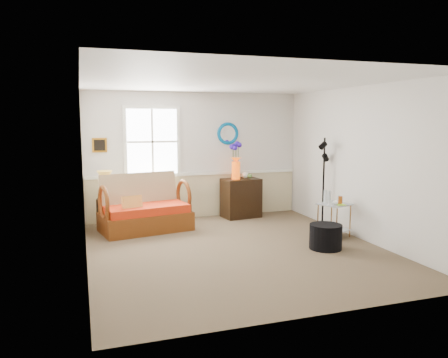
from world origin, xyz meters
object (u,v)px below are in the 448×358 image
object	(u,v)px
cabinet	(241,198)
side_table	(334,220)
lamp_stand	(107,213)
ottoman	(326,237)
loveseat	(145,203)
floor_lamp	(323,183)

from	to	relation	value
cabinet	side_table	world-z (taller)	cabinet
lamp_stand	ottoman	size ratio (longest dim) A/B	1.13
loveseat	floor_lamp	size ratio (longest dim) A/B	0.93
floor_lamp	cabinet	bearing A→B (deg)	120.06
side_table	ottoman	distance (m)	0.79
loveseat	side_table	distance (m)	3.41
loveseat	floor_lamp	xyz separation A→B (m)	(3.25, -0.79, 0.33)
side_table	ottoman	world-z (taller)	side_table
loveseat	lamp_stand	world-z (taller)	loveseat
floor_lamp	ottoman	world-z (taller)	floor_lamp
loveseat	ottoman	xyz separation A→B (m)	(2.54, -2.07, -0.32)
side_table	cabinet	bearing A→B (deg)	116.25
lamp_stand	floor_lamp	world-z (taller)	floor_lamp
lamp_stand	side_table	size ratio (longest dim) A/B	0.98
floor_lamp	loveseat	bearing A→B (deg)	154.41
loveseat	cabinet	bearing A→B (deg)	3.24
lamp_stand	ottoman	world-z (taller)	lamp_stand
side_table	ottoman	bearing A→B (deg)	-131.43
side_table	loveseat	bearing A→B (deg)	154.14
loveseat	side_table	size ratio (longest dim) A/B	2.70
lamp_stand	cabinet	size ratio (longest dim) A/B	0.71
side_table	ottoman	xyz separation A→B (m)	(-0.52, -0.59, -0.10)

